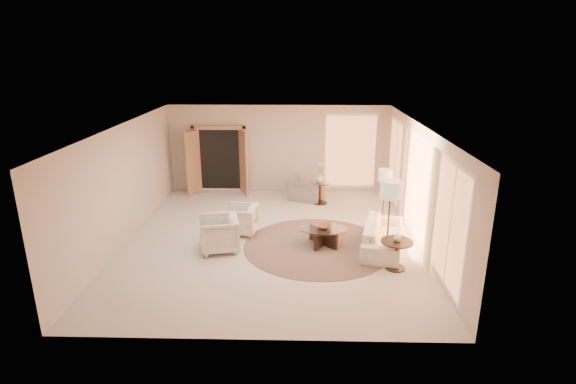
{
  "coord_description": "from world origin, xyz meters",
  "views": [
    {
      "loc": [
        0.68,
        -10.15,
        4.47
      ],
      "look_at": [
        0.4,
        0.4,
        1.1
      ],
      "focal_mm": 28.0,
      "sensor_mm": 36.0,
      "label": 1
    }
  ],
  "objects_px": {
    "side_vase": "(320,178)",
    "armchair_right": "(219,232)",
    "accent_chair": "(306,186)",
    "sofa": "(383,236)",
    "end_table": "(396,250)",
    "floor_lamp_near": "(385,178)",
    "armchair_left": "(240,218)",
    "side_table": "(320,191)",
    "end_vase": "(397,238)",
    "bowl": "(323,226)",
    "floor_lamp_far": "(391,193)",
    "coffee_table": "(323,234)"
  },
  "relations": [
    {
      "from": "armchair_left",
      "to": "bowl",
      "type": "bearing_deg",
      "value": 77.9
    },
    {
      "from": "floor_lamp_near",
      "to": "end_vase",
      "type": "xyz_separation_m",
      "value": [
        -0.17,
        -2.56,
        -0.56
      ]
    },
    {
      "from": "end_table",
      "to": "floor_lamp_far",
      "type": "height_order",
      "value": "floor_lamp_far"
    },
    {
      "from": "floor_lamp_near",
      "to": "armchair_left",
      "type": "bearing_deg",
      "value": -169.25
    },
    {
      "from": "sofa",
      "to": "armchair_left",
      "type": "bearing_deg",
      "value": 90.48
    },
    {
      "from": "armchair_right",
      "to": "end_table",
      "type": "bearing_deg",
      "value": 64.35
    },
    {
      "from": "floor_lamp_near",
      "to": "accent_chair",
      "type": "bearing_deg",
      "value": 135.58
    },
    {
      "from": "end_table",
      "to": "side_vase",
      "type": "relative_size",
      "value": 2.56
    },
    {
      "from": "side_table",
      "to": "accent_chair",
      "type": "bearing_deg",
      "value": 143.04
    },
    {
      "from": "sofa",
      "to": "armchair_right",
      "type": "relative_size",
      "value": 2.41
    },
    {
      "from": "side_vase",
      "to": "armchair_right",
      "type": "bearing_deg",
      "value": -126.22
    },
    {
      "from": "armchair_left",
      "to": "end_vase",
      "type": "relative_size",
      "value": 4.74
    },
    {
      "from": "bowl",
      "to": "side_vase",
      "type": "distance_m",
      "value": 3.05
    },
    {
      "from": "accent_chair",
      "to": "end_vase",
      "type": "xyz_separation_m",
      "value": [
        1.86,
        -4.54,
        0.28
      ]
    },
    {
      "from": "end_table",
      "to": "side_table",
      "type": "distance_m",
      "value": 4.45
    },
    {
      "from": "armchair_right",
      "to": "floor_lamp_far",
      "type": "xyz_separation_m",
      "value": [
        3.77,
        -0.46,
        1.13
      ]
    },
    {
      "from": "sofa",
      "to": "end_table",
      "type": "xyz_separation_m",
      "value": [
        0.09,
        -1.05,
        0.13
      ]
    },
    {
      "from": "end_table",
      "to": "floor_lamp_near",
      "type": "distance_m",
      "value": 2.7
    },
    {
      "from": "armchair_left",
      "to": "end_vase",
      "type": "distance_m",
      "value": 4.01
    },
    {
      "from": "side_vase",
      "to": "accent_chair",
      "type": "bearing_deg",
      "value": 143.04
    },
    {
      "from": "armchair_left",
      "to": "end_vase",
      "type": "bearing_deg",
      "value": 68.32
    },
    {
      "from": "side_table",
      "to": "side_vase",
      "type": "height_order",
      "value": "side_vase"
    },
    {
      "from": "armchair_right",
      "to": "end_vase",
      "type": "bearing_deg",
      "value": 64.35
    },
    {
      "from": "armchair_right",
      "to": "coffee_table",
      "type": "xyz_separation_m",
      "value": [
        2.42,
        0.35,
        -0.18
      ]
    },
    {
      "from": "armchair_left",
      "to": "armchair_right",
      "type": "xyz_separation_m",
      "value": [
        -0.36,
        -1.02,
        0.04
      ]
    },
    {
      "from": "side_table",
      "to": "armchair_left",
      "type": "bearing_deg",
      "value": -131.87
    },
    {
      "from": "sofa",
      "to": "side_table",
      "type": "bearing_deg",
      "value": 36.48
    },
    {
      "from": "sofa",
      "to": "armchair_left",
      "type": "xyz_separation_m",
      "value": [
        -3.45,
        0.81,
        0.09
      ]
    },
    {
      "from": "side_table",
      "to": "armchair_right",
      "type": "bearing_deg",
      "value": -126.22
    },
    {
      "from": "armchair_right",
      "to": "side_vase",
      "type": "distance_m",
      "value": 4.21
    },
    {
      "from": "sofa",
      "to": "side_table",
      "type": "distance_m",
      "value": 3.44
    },
    {
      "from": "end_table",
      "to": "armchair_left",
      "type": "bearing_deg",
      "value": 152.35
    },
    {
      "from": "sofa",
      "to": "end_vase",
      "type": "distance_m",
      "value": 1.13
    },
    {
      "from": "sofa",
      "to": "floor_lamp_near",
      "type": "distance_m",
      "value": 1.81
    },
    {
      "from": "end_table",
      "to": "bowl",
      "type": "bearing_deg",
      "value": 141.32
    },
    {
      "from": "coffee_table",
      "to": "end_table",
      "type": "distance_m",
      "value": 1.9
    },
    {
      "from": "sofa",
      "to": "accent_chair",
      "type": "bearing_deg",
      "value": 40.47
    },
    {
      "from": "accent_chair",
      "to": "end_table",
      "type": "height_order",
      "value": "accent_chair"
    },
    {
      "from": "accent_chair",
      "to": "end_vase",
      "type": "relative_size",
      "value": 5.96
    },
    {
      "from": "end_vase",
      "to": "floor_lamp_far",
      "type": "bearing_deg",
      "value": 108.77
    },
    {
      "from": "floor_lamp_near",
      "to": "armchair_right",
      "type": "bearing_deg",
      "value": -157.04
    },
    {
      "from": "sofa",
      "to": "floor_lamp_near",
      "type": "relative_size",
      "value": 1.42
    },
    {
      "from": "armchair_left",
      "to": "armchair_right",
      "type": "bearing_deg",
      "value": -13.45
    },
    {
      "from": "side_table",
      "to": "side_vase",
      "type": "bearing_deg",
      "value": -116.57
    },
    {
      "from": "armchair_left",
      "to": "floor_lamp_far",
      "type": "relative_size",
      "value": 0.44
    },
    {
      "from": "floor_lamp_near",
      "to": "floor_lamp_far",
      "type": "bearing_deg",
      "value": -97.69
    },
    {
      "from": "armchair_right",
      "to": "side_table",
      "type": "bearing_deg",
      "value": 130.22
    },
    {
      "from": "armchair_left",
      "to": "bowl",
      "type": "distance_m",
      "value": 2.17
    },
    {
      "from": "bowl",
      "to": "accent_chair",
      "type": "bearing_deg",
      "value": 96.47
    },
    {
      "from": "end_vase",
      "to": "coffee_table",
      "type": "bearing_deg",
      "value": 141.32
    }
  ]
}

